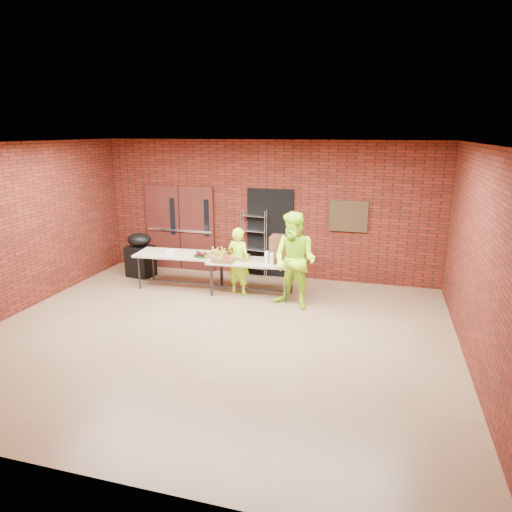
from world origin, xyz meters
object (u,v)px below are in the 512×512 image
Objects in this scene: table_left at (180,256)px; covered_grill at (140,255)px; table_right at (252,264)px; volunteer_woman at (239,261)px; coffee_dispenser at (281,249)px; volunteer_man at (295,261)px; wire_rack at (254,244)px.

covered_grill is (-1.29, 0.52, -0.19)m from table_left.
table_right is 1.28× the size of volunteer_woman.
coffee_dispenser is 0.94m from volunteer_woman.
wire_rack is at bearing 148.91° from volunteer_man.
wire_rack is 1.82m from table_left.
wire_rack is 1.28m from table_right.
volunteer_man is at bearing 176.19° from volunteer_woman.
coffee_dispenser is at bearing -2.19° from table_left.
volunteer_woman is at bearing -3.58° from covered_grill.
volunteer_man is (1.28, -0.41, 0.22)m from volunteer_woman.
table_right is 0.70m from coffee_dispenser.
wire_rack is at bearing -74.98° from volunteer_woman.
volunteer_woman is 0.76× the size of volunteer_man.
wire_rack is 1.11× the size of volunteer_woman.
volunteer_man reaches higher than table_right.
wire_rack is 0.87× the size of table_right.
coffee_dispenser is at bearing -158.96° from volunteer_woman.
wire_rack reaches higher than volunteer_woman.
wire_rack is at bearing 23.60° from covered_grill.
volunteer_woman reaches higher than table_right.
volunteer_woman reaches higher than coffee_dispenser.
table_left is at bearing -178.24° from coffee_dispenser.
wire_rack reaches higher than covered_grill.
covered_grill is 2.72m from volunteer_woman.
coffee_dispenser is (2.25, 0.07, 0.30)m from table_left.
volunteer_man is at bearing -53.11° from coffee_dispenser.
covered_grill is at bearing 1.80° from volunteer_woman.
table_right is at bearing -4.17° from table_left.
volunteer_man is at bearing -26.91° from table_right.
wire_rack is 1.28m from volunteer_woman.
covered_grill is at bearing 166.80° from table_right.
coffee_dispenser is at bearing 148.01° from volunteer_man.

